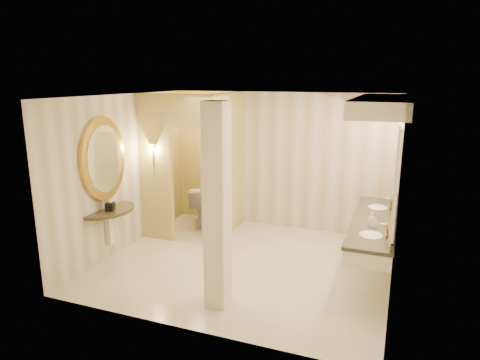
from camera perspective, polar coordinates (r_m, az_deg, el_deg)
name	(u,v)px	position (r m, az deg, el deg)	size (l,w,h in m)	color
floor	(245,264)	(7.13, 0.65, -11.11)	(4.50, 4.50, 0.00)	white
ceiling	(245,96)	(6.49, 0.71, 11.13)	(4.50, 4.50, 0.00)	white
wall_back	(280,161)	(8.54, 5.35, 2.53)	(4.50, 0.02, 2.70)	beige
wall_front	(184,224)	(4.93, -7.45, -5.80)	(4.50, 0.02, 2.70)	beige
wall_left	(124,173)	(7.73, -15.16, 0.95)	(0.02, 4.00, 2.70)	beige
wall_right	(398,198)	(6.29, 20.29, -2.27)	(0.02, 4.00, 2.70)	beige
toilet_closet	(206,165)	(7.97, -4.57, 2.01)	(1.50, 1.55, 2.70)	#F0DC7D
wall_sconce	(153,148)	(7.83, -11.56, 4.15)	(0.14, 0.14, 0.42)	gold
vanity	(381,171)	(6.62, 18.23, 1.15)	(0.75, 2.73, 2.09)	white
console_shelf	(105,180)	(7.26, -17.62, -0.05)	(1.05, 1.05, 1.97)	black
pillar	(217,208)	(5.46, -3.07, -3.76)	(0.28, 0.28, 2.70)	white
tissue_box	(110,206)	(7.23, -16.92, -3.39)	(0.13, 0.13, 0.13)	black
toilet	(203,205)	(8.84, -5.00, -3.35)	(0.46, 0.81, 0.83)	white
soap_bottle_a	(375,223)	(6.44, 17.58, -5.50)	(0.06, 0.06, 0.13)	beige
soap_bottle_b	(371,220)	(6.56, 17.10, -5.13)	(0.10, 0.10, 0.13)	silver
soap_bottle_c	(372,220)	(6.45, 17.16, -5.08)	(0.08, 0.08, 0.21)	#C6B28C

